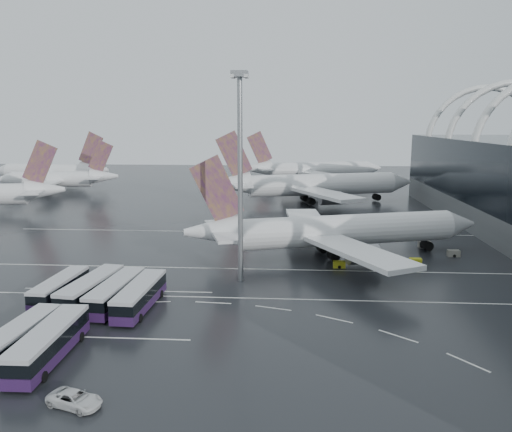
# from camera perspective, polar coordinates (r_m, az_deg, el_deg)

# --- Properties ---
(ground) EXTENTS (420.00, 420.00, 0.00)m
(ground) POSITION_cam_1_polar(r_m,az_deg,el_deg) (72.47, 2.89, -8.90)
(ground) COLOR black
(ground) RESTS_ON ground
(lane_marking_near) EXTENTS (120.00, 0.25, 0.01)m
(lane_marking_near) POSITION_cam_1_polar(r_m,az_deg,el_deg) (70.59, 2.87, -9.44)
(lane_marking_near) COLOR white
(lane_marking_near) RESTS_ON ground
(lane_marking_mid) EXTENTS (120.00, 0.25, 0.01)m
(lane_marking_mid) POSITION_cam_1_polar(r_m,az_deg,el_deg) (83.86, 3.03, -6.13)
(lane_marking_mid) COLOR white
(lane_marking_mid) RESTS_ON ground
(lane_marking_far) EXTENTS (120.00, 0.25, 0.01)m
(lane_marking_far) POSITION_cam_1_polar(r_m,az_deg,el_deg) (110.94, 3.24, -1.92)
(lane_marking_far) COLOR white
(lane_marking_far) RESTS_ON ground
(bus_bay_line_south) EXTENTS (28.00, 0.25, 0.01)m
(bus_bay_line_south) POSITION_cam_1_polar(r_m,az_deg,el_deg) (62.81, -20.45, -12.79)
(bus_bay_line_south) COLOR white
(bus_bay_line_south) RESTS_ON ground
(bus_bay_line_north) EXTENTS (28.00, 0.25, 0.01)m
(bus_bay_line_north) POSITION_cam_1_polar(r_m,az_deg,el_deg) (76.63, -15.55, -8.18)
(bus_bay_line_north) COLOR white
(bus_bay_line_north) RESTS_ON ground
(airliner_main) EXTENTS (54.90, 47.52, 18.92)m
(airliner_main) POSITION_cam_1_polar(r_m,az_deg,el_deg) (91.42, 8.81, -1.75)
(airliner_main) COLOR white
(airliner_main) RESTS_ON ground
(airliner_gate_b) EXTENTS (61.74, 54.76, 21.78)m
(airliner_gate_b) POSITION_cam_1_polar(r_m,az_deg,el_deg) (150.28, 6.38, 3.50)
(airliner_gate_b) COLOR white
(airliner_gate_b) RESTS_ON ground
(airliner_gate_c) EXTENTS (56.85, 51.73, 20.64)m
(airliner_gate_c) POSITION_cam_1_polar(r_m,az_deg,el_deg) (200.59, 6.42, 5.24)
(airliner_gate_c) COLOR white
(airliner_gate_c) RESTS_ON ground
(jet_remote_mid) EXTENTS (41.63, 33.59, 18.11)m
(jet_remote_mid) POSITION_cam_1_polar(r_m,az_deg,el_deg) (184.92, -21.50, 3.94)
(jet_remote_mid) COLOR white
(jet_remote_mid) RESTS_ON ground
(jet_remote_far) EXTENTS (47.46, 38.27, 20.65)m
(jet_remote_far) POSITION_cam_1_polar(r_m,az_deg,el_deg) (205.09, -22.27, 4.68)
(jet_remote_far) COLOR white
(jet_remote_far) RESTS_ON ground
(bus_row_near_a) EXTENTS (3.46, 12.63, 3.08)m
(bus_row_near_a) POSITION_cam_1_polar(r_m,az_deg,el_deg) (74.87, -21.49, -7.64)
(bus_row_near_a) COLOR #2E1440
(bus_row_near_a) RESTS_ON ground
(bus_row_near_b) EXTENTS (4.82, 14.08, 3.40)m
(bus_row_near_b) POSITION_cam_1_polar(r_m,az_deg,el_deg) (72.32, -18.32, -7.93)
(bus_row_near_b) COLOR #2E1440
(bus_row_near_b) RESTS_ON ground
(bus_row_near_c) EXTENTS (4.18, 13.79, 3.34)m
(bus_row_near_c) POSITION_cam_1_polar(r_m,az_deg,el_deg) (70.19, -15.74, -8.38)
(bus_row_near_c) COLOR #2E1440
(bus_row_near_c) RESTS_ON ground
(bus_row_near_d) EXTENTS (3.74, 13.81, 3.37)m
(bus_row_near_d) POSITION_cam_1_polar(r_m,az_deg,el_deg) (68.20, -13.12, -8.81)
(bus_row_near_d) COLOR #2E1440
(bus_row_near_d) RESTS_ON ground
(bus_row_far_a) EXTENTS (3.75, 13.06, 3.17)m
(bus_row_far_a) POSITION_cam_1_polar(r_m,az_deg,el_deg) (60.09, -25.45, -12.47)
(bus_row_far_a) COLOR #2E1440
(bus_row_far_a) RESTS_ON ground
(bus_row_far_b) EXTENTS (3.49, 13.97, 3.43)m
(bus_row_far_b) POSITION_cam_1_polar(r_m,az_deg,el_deg) (57.33, -22.60, -13.22)
(bus_row_far_b) COLOR #2E1440
(bus_row_far_b) RESTS_ON ground
(van_curve_a) EXTENTS (5.44, 3.72, 1.38)m
(van_curve_a) POSITION_cam_1_polar(r_m,az_deg,el_deg) (48.69, -20.01, -19.07)
(van_curve_a) COLOR silver
(van_curve_a) RESTS_ON ground
(floodlight_mast) EXTENTS (2.42, 2.42, 31.52)m
(floodlight_mast) POSITION_cam_1_polar(r_m,az_deg,el_deg) (74.60, -1.84, 7.27)
(floodlight_mast) COLOR gray
(floodlight_mast) RESTS_ON ground
(gse_cart_belly_a) EXTENTS (1.98, 1.17, 1.08)m
(gse_cart_belly_a) POSITION_cam_1_polar(r_m,az_deg,el_deg) (90.81, 17.77, -4.96)
(gse_cart_belly_a) COLOR #AFB017
(gse_cart_belly_a) RESTS_ON ground
(gse_cart_belly_b) EXTENTS (2.36, 1.40, 1.29)m
(gse_cart_belly_b) POSITION_cam_1_polar(r_m,az_deg,el_deg) (103.16, 18.72, -3.10)
(gse_cart_belly_b) COLOR slate
(gse_cart_belly_b) RESTS_ON ground
(gse_cart_belly_c) EXTENTS (2.00, 1.18, 1.09)m
(gse_cart_belly_c) POSITION_cam_1_polar(r_m,az_deg,el_deg) (85.93, 9.49, -5.47)
(gse_cart_belly_c) COLOR #AFB017
(gse_cart_belly_c) RESTS_ON ground
(gse_cart_belly_d) EXTENTS (2.15, 1.27, 1.17)m
(gse_cart_belly_d) POSITION_cam_1_polar(r_m,az_deg,el_deg) (98.43, 21.65, -3.98)
(gse_cart_belly_d) COLOR slate
(gse_cart_belly_d) RESTS_ON ground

